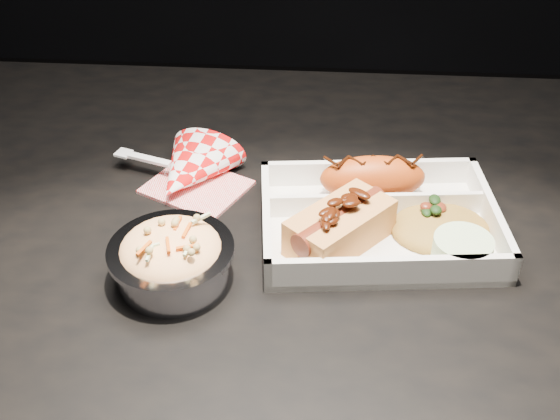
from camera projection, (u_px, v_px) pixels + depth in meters
The scene contains 8 objects.
dining_table at pixel (320, 293), 0.82m from camera, with size 1.20×0.80×0.75m.
food_tray at pixel (378, 225), 0.76m from camera, with size 0.27×0.21×0.04m.
fried_pastry at pixel (373, 178), 0.79m from camera, with size 0.12×0.05×0.05m, color #BD4712.
hotdog at pixel (340, 224), 0.72m from camera, with size 0.12×0.12×0.06m.
fried_rice_mound at pixel (441, 220), 0.74m from camera, with size 0.11×0.09×0.03m, color #AC7E32.
cupcake_liner at pixel (462, 251), 0.71m from camera, with size 0.06×0.06×0.03m, color beige.
foil_coleslaw_cup at pixel (172, 256), 0.69m from camera, with size 0.12×0.12×0.07m.
napkin_fork at pixel (189, 172), 0.83m from camera, with size 0.18×0.14×0.10m.
Camera 1 is at (-0.00, -0.60, 1.23)m, focal length 45.00 mm.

